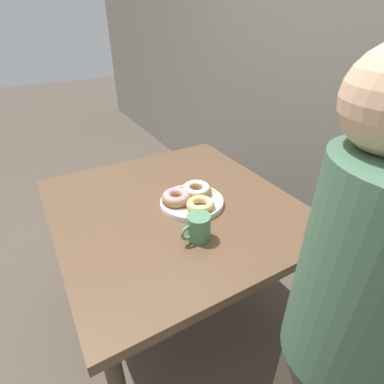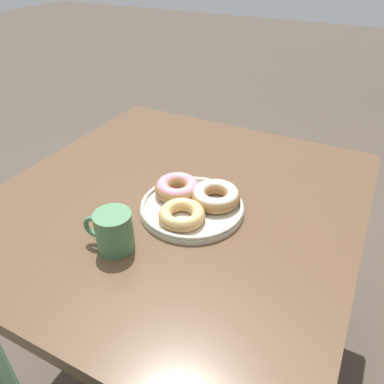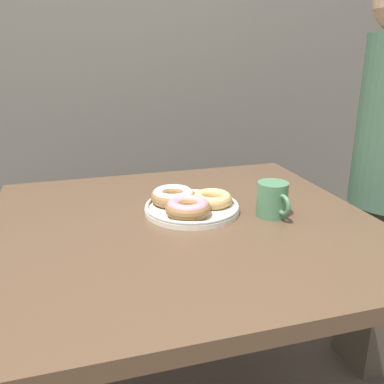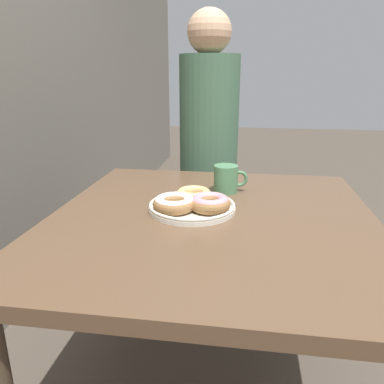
% 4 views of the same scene
% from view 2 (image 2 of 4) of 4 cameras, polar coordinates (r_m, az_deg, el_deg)
% --- Properties ---
extents(ground_plane, '(14.00, 14.00, 0.00)m').
position_cam_2_polar(ground_plane, '(1.60, -6.22, -20.65)').
color(ground_plane, '#4C4238').
extents(dining_table, '(1.03, 0.98, 0.71)m').
position_cam_2_polar(dining_table, '(1.08, -2.28, -3.81)').
color(dining_table, brown).
rests_on(dining_table, ground_plane).
extents(donut_plate, '(0.27, 0.27, 0.06)m').
position_cam_2_polar(donut_plate, '(0.98, 0.12, -1.33)').
color(donut_plate, silver).
rests_on(donut_plate, dining_table).
extents(coffee_mug, '(0.09, 0.12, 0.10)m').
position_cam_2_polar(coffee_mug, '(0.87, -11.91, -5.80)').
color(coffee_mug, '#4C7F56').
rests_on(coffee_mug, dining_table).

